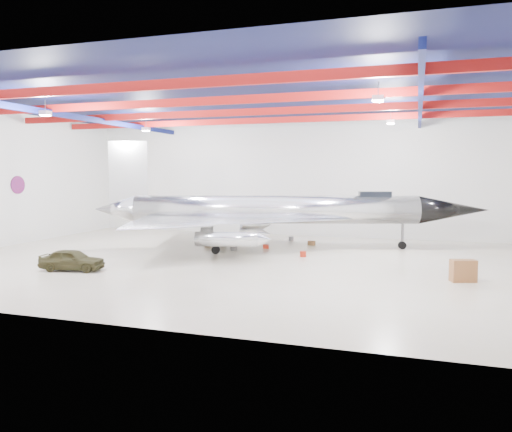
% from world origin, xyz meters
% --- Properties ---
extents(floor, '(40.00, 40.00, 0.00)m').
position_xyz_m(floor, '(0.00, 0.00, 0.00)').
color(floor, '#C2B89A').
rests_on(floor, ground).
extents(wall_back, '(40.00, 0.00, 40.00)m').
position_xyz_m(wall_back, '(0.00, 15.00, 5.50)').
color(wall_back, silver).
rests_on(wall_back, floor).
extents(ceiling, '(40.00, 40.00, 0.00)m').
position_xyz_m(ceiling, '(0.00, 0.00, 11.00)').
color(ceiling, '#0A0F38').
rests_on(ceiling, wall_back).
extents(ceiling_structure, '(39.50, 29.50, 1.08)m').
position_xyz_m(ceiling_structure, '(0.00, 0.00, 10.32)').
color(ceiling_structure, maroon).
rests_on(ceiling_structure, ceiling).
extents(wall_roundel, '(0.10, 1.50, 1.50)m').
position_xyz_m(wall_roundel, '(-19.94, 2.00, 5.00)').
color(wall_roundel, '#B21414').
rests_on(wall_roundel, wall_left).
extents(jet_aircraft, '(30.53, 22.06, 8.51)m').
position_xyz_m(jet_aircraft, '(1.27, 6.19, 2.79)').
color(jet_aircraft, silver).
rests_on(jet_aircraft, floor).
extents(jeep, '(4.15, 2.26, 1.34)m').
position_xyz_m(jeep, '(-8.22, -6.22, 0.67)').
color(jeep, '#38341C').
rests_on(jeep, floor).
extents(desk, '(1.49, 1.08, 1.23)m').
position_xyz_m(desk, '(14.50, -2.24, 0.62)').
color(desk, brown).
rests_on(desk, floor).
extents(crate_ply, '(0.60, 0.53, 0.36)m').
position_xyz_m(crate_ply, '(-4.10, 5.33, 0.18)').
color(crate_ply, olive).
rests_on(crate_ply, floor).
extents(toolbox_red, '(0.53, 0.46, 0.32)m').
position_xyz_m(toolbox_red, '(0.59, 6.04, 0.16)').
color(toolbox_red, '#A92210').
rests_on(toolbox_red, floor).
extents(engine_drum, '(0.68, 0.68, 0.46)m').
position_xyz_m(engine_drum, '(-1.50, 4.33, 0.23)').
color(engine_drum, '#59595B').
rests_on(engine_drum, floor).
extents(parts_bin, '(0.62, 0.55, 0.37)m').
position_xyz_m(parts_bin, '(3.70, 8.87, 0.18)').
color(parts_bin, olive).
rests_on(parts_bin, floor).
extents(tool_chest, '(0.48, 0.48, 0.41)m').
position_xyz_m(tool_chest, '(4.28, 3.04, 0.21)').
color(tool_chest, '#A92210').
rests_on(tool_chest, floor).
extents(oil_barrel, '(0.69, 0.63, 0.40)m').
position_xyz_m(oil_barrel, '(-2.50, 6.88, 0.20)').
color(oil_barrel, olive).
rests_on(oil_barrel, floor).
extents(spares_box, '(0.53, 0.53, 0.40)m').
position_xyz_m(spares_box, '(1.44, 10.95, 0.20)').
color(spares_box, '#59595B').
rests_on(spares_box, floor).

